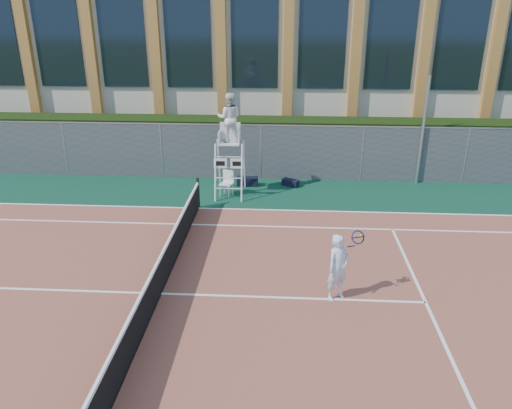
# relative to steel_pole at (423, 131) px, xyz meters

# --- Properties ---
(ground) EXTENTS (120.00, 120.00, 0.00)m
(ground) POSITION_rel_steel_pole_xyz_m (-8.20, -8.70, -2.10)
(ground) COLOR #233814
(apron) EXTENTS (36.00, 20.00, 0.01)m
(apron) POSITION_rel_steel_pole_xyz_m (-8.20, -7.70, -2.09)
(apron) COLOR #0C3822
(apron) RESTS_ON ground
(tennis_court) EXTENTS (23.77, 10.97, 0.02)m
(tennis_court) POSITION_rel_steel_pole_xyz_m (-8.20, -8.70, -2.08)
(tennis_court) COLOR brown
(tennis_court) RESTS_ON apron
(tennis_net) EXTENTS (0.10, 11.30, 1.10)m
(tennis_net) POSITION_rel_steel_pole_xyz_m (-8.20, -8.70, -1.56)
(tennis_net) COLOR black
(tennis_net) RESTS_ON ground
(fence) EXTENTS (40.00, 0.06, 2.20)m
(fence) POSITION_rel_steel_pole_xyz_m (-8.20, 0.10, -1.00)
(fence) COLOR #595E60
(fence) RESTS_ON ground
(hedge) EXTENTS (40.00, 1.40, 2.20)m
(hedge) POSITION_rel_steel_pole_xyz_m (-8.20, 1.30, -1.00)
(hedge) COLOR black
(hedge) RESTS_ON ground
(building) EXTENTS (45.00, 10.60, 8.22)m
(building) POSITION_rel_steel_pole_xyz_m (-8.20, 9.25, 2.05)
(building) COLOR beige
(building) RESTS_ON ground
(steel_pole) EXTENTS (0.12, 0.12, 4.20)m
(steel_pole) POSITION_rel_steel_pole_xyz_m (0.00, 0.00, 0.00)
(steel_pole) COLOR #9EA0A5
(steel_pole) RESTS_ON ground
(umpire_chair) EXTENTS (1.06, 1.63, 3.79)m
(umpire_chair) POSITION_rel_steel_pole_xyz_m (-7.24, -1.65, 0.67)
(umpire_chair) COLOR white
(umpire_chair) RESTS_ON ground
(plastic_chair) EXTENTS (0.55, 0.55, 0.93)m
(plastic_chair) POSITION_rel_steel_pole_xyz_m (-7.34, -1.78, -1.54)
(plastic_chair) COLOR silver
(plastic_chair) RESTS_ON apron
(sports_bag_near) EXTENTS (0.81, 0.33, 0.34)m
(sports_bag_near) POSITION_rel_steel_pole_xyz_m (-6.68, -0.75, -1.92)
(sports_bag_near) COLOR black
(sports_bag_near) RESTS_ON apron
(sports_bag_far) EXTENTS (0.70, 0.58, 0.26)m
(sports_bag_far) POSITION_rel_steel_pole_xyz_m (-5.00, -0.68, -1.96)
(sports_bag_far) COLOR black
(sports_bag_far) RESTS_ON apron
(tennis_player) EXTENTS (0.99, 0.78, 1.68)m
(tennis_player) POSITION_rel_steel_pole_xyz_m (-3.92, -8.61, -1.23)
(tennis_player) COLOR silver
(tennis_player) RESTS_ON tennis_court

